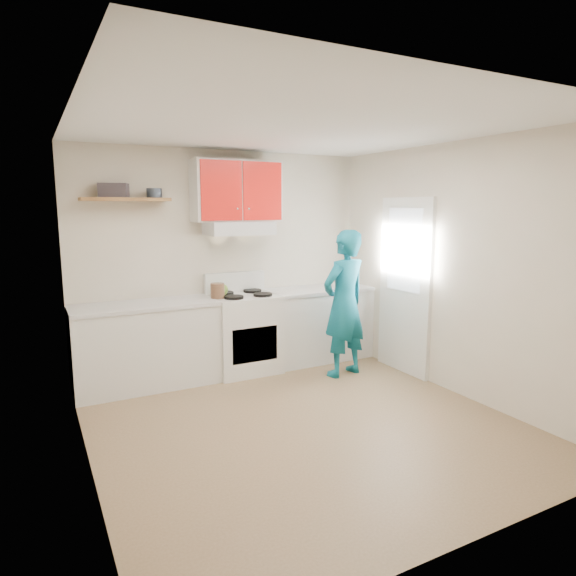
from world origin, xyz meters
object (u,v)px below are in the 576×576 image
stove (244,333)px  crock (218,292)px  tin (154,193)px  kettle (220,290)px  person (344,304)px

stove → crock: bearing=-172.9°
tin → crock: 1.27m
kettle → tin: bearing=176.1°
tin → stove: bearing=-8.2°
crock → tin: bearing=164.0°
tin → kettle: (0.70, -0.07, -1.09)m
stove → person: size_ratio=0.54×
crock → kettle: bearing=55.7°
kettle → crock: size_ratio=0.94×
tin → person: size_ratio=0.10×
kettle → person: bearing=-29.1°
tin → crock: bearing=-16.0°
crock → person: bearing=-25.6°
kettle → person: 1.44m
crock → person: (1.30, -0.62, -0.15)m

